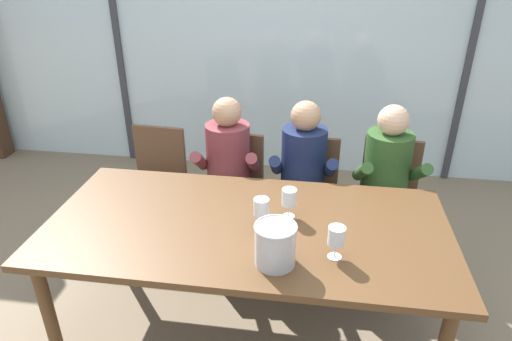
{
  "coord_description": "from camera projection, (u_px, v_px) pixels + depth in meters",
  "views": [
    {
      "loc": [
        0.35,
        -2.04,
        2.14
      ],
      "look_at": [
        0.0,
        0.35,
        0.92
      ],
      "focal_mm": 31.45,
      "sensor_mm": 36.0,
      "label": 1
    }
  ],
  "objects": [
    {
      "name": "chair_right_of_center",
      "position": [
        388.0,
        190.0,
        3.32
      ],
      "size": [
        0.5,
        0.5,
        0.87
      ],
      "rotation": [
        0.0,
        0.0,
        -0.14
      ],
      "color": "brown",
      "rests_on": "ground"
    },
    {
      "name": "chair_center",
      "position": [
        309.0,
        188.0,
        3.35
      ],
      "size": [
        0.45,
        0.45,
        0.87
      ],
      "rotation": [
        0.0,
        0.0,
        -0.03
      ],
      "color": "brown",
      "rests_on": "ground"
    },
    {
      "name": "window_mullion_right",
      "position": [
        471.0,
        49.0,
        4.01
      ],
      "size": [
        0.06,
        0.06,
        2.6
      ],
      "primitive_type": "cube",
      "color": "#38383D",
      "rests_on": "ground"
    },
    {
      "name": "window_mullion_left",
      "position": [
        118.0,
        38.0,
        4.44
      ],
      "size": [
        0.06,
        0.06,
        2.6
      ],
      "primitive_type": "cube",
      "color": "#38383D",
      "rests_on": "ground"
    },
    {
      "name": "person_maroon_top",
      "position": [
        227.0,
        169.0,
        3.25
      ],
      "size": [
        0.49,
        0.63,
        1.19
      ],
      "rotation": [
        0.0,
        0.0,
        0.08
      ],
      "color": "brown",
      "rests_on": "ground"
    },
    {
      "name": "ground",
      "position": [
        267.0,
        234.0,
        3.69
      ],
      "size": [
        14.0,
        14.0,
        0.0
      ],
      "primitive_type": "plane",
      "color": "#847056"
    },
    {
      "name": "window_glass_panel",
      "position": [
        286.0,
        43.0,
        4.24
      ],
      "size": [
        7.41,
        0.03,
        2.6
      ],
      "primitive_type": "cube",
      "color": "silver",
      "rests_on": "ground"
    },
    {
      "name": "hillside_vineyard",
      "position": [
        304.0,
        18.0,
        7.71
      ],
      "size": [
        13.41,
        2.4,
        1.98
      ],
      "primitive_type": "cube",
      "color": "#477A38",
      "rests_on": "ground"
    },
    {
      "name": "dining_table",
      "position": [
        247.0,
        234.0,
        2.5
      ],
      "size": [
        2.21,
        1.06,
        0.77
      ],
      "color": "brown",
      "rests_on": "ground"
    },
    {
      "name": "wine_glass_by_left_taster",
      "position": [
        261.0,
        208.0,
        2.38
      ],
      "size": [
        0.08,
        0.08,
        0.17
      ],
      "color": "silver",
      "rests_on": "dining_table"
    },
    {
      "name": "chair_left_of_center",
      "position": [
        233.0,
        182.0,
        3.43
      ],
      "size": [
        0.5,
        0.5,
        0.87
      ],
      "rotation": [
        0.0,
        0.0,
        -0.14
      ],
      "color": "brown",
      "rests_on": "ground"
    },
    {
      "name": "chair_near_curtain",
      "position": [
        156.0,
        175.0,
        3.54
      ],
      "size": [
        0.47,
        0.47,
        0.87
      ],
      "rotation": [
        0.0,
        0.0,
        -0.07
      ],
      "color": "brown",
      "rests_on": "ground"
    },
    {
      "name": "person_navy_polo",
      "position": [
        303.0,
        174.0,
        3.18
      ],
      "size": [
        0.47,
        0.62,
        1.19
      ],
      "rotation": [
        0.0,
        0.0,
        0.03
      ],
      "color": "#192347",
      "rests_on": "ground"
    },
    {
      "name": "wine_glass_near_bucket",
      "position": [
        336.0,
        237.0,
        2.15
      ],
      "size": [
        0.08,
        0.08,
        0.17
      ],
      "color": "silver",
      "rests_on": "dining_table"
    },
    {
      "name": "wine_glass_center_pour",
      "position": [
        289.0,
        198.0,
        2.47
      ],
      "size": [
        0.08,
        0.08,
        0.17
      ],
      "color": "silver",
      "rests_on": "dining_table"
    },
    {
      "name": "ice_bucket_primary",
      "position": [
        275.0,
        244.0,
        2.11
      ],
      "size": [
        0.21,
        0.21,
        0.21
      ],
      "color": "#B7B7BC",
      "rests_on": "dining_table"
    },
    {
      "name": "person_olive_shirt",
      "position": [
        388.0,
        179.0,
        3.1
      ],
      "size": [
        0.49,
        0.63,
        1.19
      ],
      "rotation": [
        0.0,
        0.0,
        0.1
      ],
      "color": "#2D5123",
      "rests_on": "ground"
    }
  ]
}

